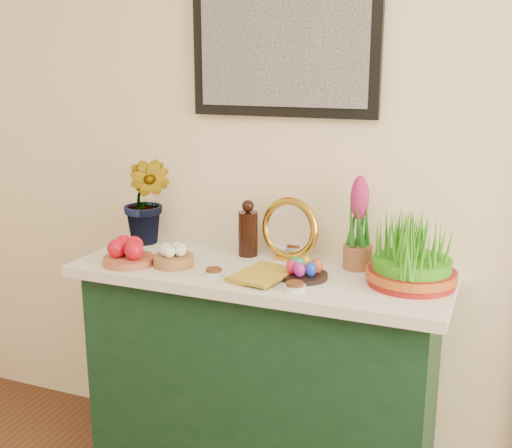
# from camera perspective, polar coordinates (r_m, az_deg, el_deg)

# --- Properties ---
(sideboard) EXTENTS (1.30, 0.45, 0.85)m
(sideboard) POSITION_cam_1_polar(r_m,az_deg,el_deg) (2.58, 0.43, -13.73)
(sideboard) COLOR #13351E
(sideboard) RESTS_ON ground
(tablecloth) EXTENTS (1.40, 0.55, 0.04)m
(tablecloth) POSITION_cam_1_polar(r_m,az_deg,el_deg) (2.41, 0.45, -4.34)
(tablecloth) COLOR silver
(tablecloth) RESTS_ON sideboard
(hyacinth_green) EXTENTS (0.25, 0.22, 0.49)m
(hyacinth_green) POSITION_cam_1_polar(r_m,az_deg,el_deg) (2.69, -9.70, 3.32)
(hyacinth_green) COLOR #1A6518
(hyacinth_green) RESTS_ON tablecloth
(apple_bowl) EXTENTS (0.26, 0.26, 0.10)m
(apple_bowl) POSITION_cam_1_polar(r_m,az_deg,el_deg) (2.48, -11.26, -2.57)
(apple_bowl) COLOR #A65436
(apple_bowl) RESTS_ON tablecloth
(garlic_basket) EXTENTS (0.18, 0.18, 0.08)m
(garlic_basket) POSITION_cam_1_polar(r_m,az_deg,el_deg) (2.43, -7.34, -2.92)
(garlic_basket) COLOR olive
(garlic_basket) RESTS_ON tablecloth
(vinegar_cruet) EXTENTS (0.08, 0.08, 0.22)m
(vinegar_cruet) POSITION_cam_1_polar(r_m,az_deg,el_deg) (2.52, -0.71, -0.64)
(vinegar_cruet) COLOR black
(vinegar_cruet) RESTS_ON tablecloth
(mirror) EXTENTS (0.25, 0.10, 0.25)m
(mirror) POSITION_cam_1_polar(r_m,az_deg,el_deg) (2.47, 3.01, -0.51)
(mirror) COLOR gold
(mirror) RESTS_ON tablecloth
(book) EXTENTS (0.20, 0.26, 0.03)m
(book) POSITION_cam_1_polar(r_m,az_deg,el_deg) (2.33, -1.16, -4.08)
(book) COLOR #AF9228
(book) RESTS_ON tablecloth
(spice_dish_left) EXTENTS (0.07, 0.07, 0.03)m
(spice_dish_left) POSITION_cam_1_polar(r_m,az_deg,el_deg) (2.31, -3.77, -4.32)
(spice_dish_left) COLOR silver
(spice_dish_left) RESTS_ON tablecloth
(spice_dish_right) EXTENTS (0.08, 0.08, 0.03)m
(spice_dish_right) POSITION_cam_1_polar(r_m,az_deg,el_deg) (2.17, 3.46, -5.60)
(spice_dish_right) COLOR silver
(spice_dish_right) RESTS_ON tablecloth
(egg_plate) EXTENTS (0.23, 0.23, 0.07)m
(egg_plate) POSITION_cam_1_polar(r_m,az_deg,el_deg) (2.28, 4.19, -4.14)
(egg_plate) COLOR black
(egg_plate) RESTS_ON tablecloth
(hyacinth_pink) EXTENTS (0.11, 0.11, 0.35)m
(hyacinth_pink) POSITION_cam_1_polar(r_m,az_deg,el_deg) (2.38, 9.10, -0.29)
(hyacinth_pink) COLOR brown
(hyacinth_pink) RESTS_ON tablecloth
(wheatgrass_sabzeh) EXTENTS (0.31, 0.31, 0.25)m
(wheatgrass_sabzeh) POSITION_cam_1_polar(r_m,az_deg,el_deg) (2.25, 13.74, -2.56)
(wheatgrass_sabzeh) COLOR maroon
(wheatgrass_sabzeh) RESTS_ON tablecloth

